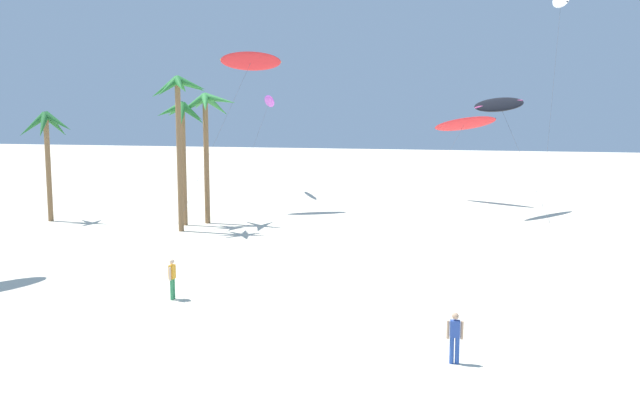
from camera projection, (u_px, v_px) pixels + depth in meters
palm_tree_0 at (47, 134)px, 48.41m from camera, size 3.96×3.82×7.86m
palm_tree_1 at (183, 125)px, 46.49m from camera, size 3.39×3.25×8.50m
palm_tree_2 at (206, 117)px, 47.27m from camera, size 4.74×4.68×9.12m
palm_tree_3 at (178, 101)px, 43.82m from camera, size 3.74×3.81×10.09m
flying_kite_4 at (464, 124)px, 58.86m from camera, size 6.18×9.52×7.85m
flying_kite_6 at (269, 101)px, 65.01m from camera, size 3.67×8.92×9.68m
flying_kite_7 at (500, 104)px, 51.89m from camera, size 6.10×7.46×9.32m
flying_kite_8 at (251, 61)px, 53.32m from camera, size 4.69×11.75×12.58m
person_foreground_walker at (455, 336)px, 20.84m from camera, size 0.51×0.24×1.61m
person_far_watcher at (172, 277)px, 28.13m from camera, size 0.22×0.51×1.70m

